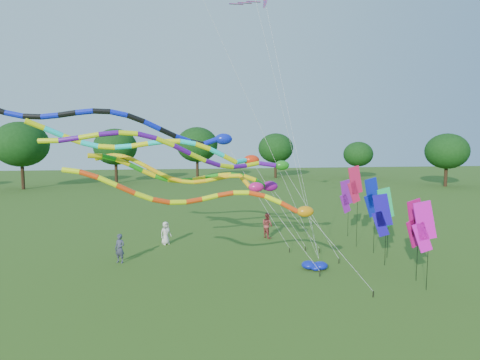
{
  "coord_description": "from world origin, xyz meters",
  "views": [
    {
      "loc": [
        -5.16,
        -17.62,
        7.16
      ],
      "look_at": [
        -1.91,
        5.25,
        4.8
      ],
      "focal_mm": 30.0,
      "sensor_mm": 36.0,
      "label": 1
    }
  ],
  "objects": [
    {
      "name": "tube_kite_purple",
      "position": [
        -4.21,
        1.66,
        6.41
      ],
      "size": [
        14.55,
        3.84,
        8.13
      ],
      "rotation": [
        0.0,
        0.0,
        0.26
      ],
      "color": "black",
      "rests_on": "ground"
    },
    {
      "name": "blue_nylon_heap",
      "position": [
        2.03,
        3.02,
        0.19
      ],
      "size": [
        1.11,
        1.14,
        0.41
      ],
      "color": "#0D1CAA",
      "rests_on": "ground"
    },
    {
      "name": "banner_pole_magenta_a",
      "position": [
        5.96,
        -0.58,
        3.07
      ],
      "size": [
        1.15,
        0.32,
        4.33
      ],
      "rotation": [
        0.0,
        0.0,
        -0.21
      ],
      "color": "black",
      "rests_on": "ground"
    },
    {
      "name": "person_b",
      "position": [
        -8.87,
        5.83,
        0.85
      ],
      "size": [
        0.73,
        0.64,
        1.7
      ],
      "primitive_type": "imported",
      "rotation": [
        0.0,
        0.0,
        -0.46
      ],
      "color": "#393A50",
      "rests_on": "ground"
    },
    {
      "name": "banner_pole_blue_a",
      "position": [
        5.91,
        3.31,
        2.88
      ],
      "size": [
        1.09,
        0.54,
        4.14
      ],
      "rotation": [
        0.0,
        0.0,
        -0.42
      ],
      "color": "black",
      "rests_on": "ground"
    },
    {
      "name": "banner_pole_magenta_b",
      "position": [
        6.23,
        0.58,
        2.99
      ],
      "size": [
        1.15,
        0.36,
        4.25
      ],
      "rotation": [
        0.0,
        0.0,
        0.24
      ],
      "color": "black",
      "rests_on": "ground"
    },
    {
      "name": "banner_pole_red",
      "position": [
        5.98,
        7.15,
        4.18
      ],
      "size": [
        1.15,
        0.31,
        5.45
      ],
      "rotation": [
        0.0,
        0.0,
        0.2
      ],
      "color": "black",
      "rests_on": "ground"
    },
    {
      "name": "tube_kite_blue",
      "position": [
        -7.13,
        4.85,
        7.77
      ],
      "size": [
        16.01,
        2.52,
        9.42
      ],
      "rotation": [
        0.0,
        0.0,
        0.18
      ],
      "color": "black",
      "rests_on": "ground"
    },
    {
      "name": "banner_pole_blue_b",
      "position": [
        6.41,
        5.6,
        3.55
      ],
      "size": [
        1.16,
        0.26,
        4.82
      ],
      "rotation": [
        0.0,
        0.0,
        0.16
      ],
      "color": "black",
      "rests_on": "ground"
    },
    {
      "name": "delta_kite_high_c",
      "position": [
        -0.0,
        7.86,
        15.8
      ],
      "size": [
        4.76,
        4.45,
        16.45
      ],
      "rotation": [
        0.0,
        0.0,
        0.1
      ],
      "color": "black",
      "rests_on": "ground"
    },
    {
      "name": "person_c",
      "position": [
        0.84,
        10.46,
        0.92
      ],
      "size": [
        1.03,
        1.12,
        1.85
      ],
      "primitive_type": "imported",
      "rotation": [
        0.0,
        0.0,
        2.04
      ],
      "color": "#983C37",
      "rests_on": "ground"
    },
    {
      "name": "tube_kite_green",
      "position": [
        -3.63,
        5.54,
        4.94
      ],
      "size": [
        13.35,
        1.35,
        6.94
      ],
      "rotation": [
        0.0,
        0.0,
        0.09
      ],
      "color": "black",
      "rests_on": "ground"
    },
    {
      "name": "banner_pole_violet",
      "position": [
        6.6,
        10.0,
        2.99
      ],
      "size": [
        1.13,
        0.43,
        4.25
      ],
      "rotation": [
        0.0,
        0.0,
        0.31
      ],
      "color": "black",
      "rests_on": "ground"
    },
    {
      "name": "tube_kite_orange",
      "position": [
        -4.48,
        4.43,
        5.16
      ],
      "size": [
        11.87,
        4.55,
        6.87
      ],
      "rotation": [
        0.0,
        0.0,
        -0.38
      ],
      "color": "black",
      "rests_on": "ground"
    },
    {
      "name": "ground",
      "position": [
        0.0,
        0.0,
        0.0
      ],
      "size": [
        160.0,
        160.0,
        0.0
      ],
      "primitive_type": "plane",
      "color": "#2A5316",
      "rests_on": "ground"
    },
    {
      "name": "tree_ring",
      "position": [
        4.1,
        0.04,
        5.53
      ],
      "size": [
        120.5,
        117.44,
        9.67
      ],
      "color": "#382314",
      "rests_on": "ground"
    },
    {
      "name": "banner_pole_green",
      "position": [
        6.75,
        4.56,
        3.06
      ],
      "size": [
        1.16,
        0.11,
        4.32
      ],
      "rotation": [
        0.0,
        0.0,
        0.02
      ],
      "color": "black",
      "rests_on": "ground"
    },
    {
      "name": "tube_kite_cyan",
      "position": [
        -5.35,
        4.46,
        6.59
      ],
      "size": [
        14.92,
        3.89,
        8.63
      ],
      "rotation": [
        0.0,
        0.0,
        0.28
      ],
      "color": "black",
      "rests_on": "ground"
    },
    {
      "name": "tube_kite_red",
      "position": [
        -3.68,
        -0.6,
        4.61
      ],
      "size": [
        13.05,
        1.11,
        6.56
      ],
      "rotation": [
        0.0,
        0.0,
        -0.06
      ],
      "color": "black",
      "rests_on": "ground"
    },
    {
      "name": "person_a",
      "position": [
        -6.41,
        9.65,
        0.78
      ],
      "size": [
        0.91,
        0.82,
        1.56
      ],
      "primitive_type": "imported",
      "rotation": [
        0.0,
        0.0,
        0.54
      ],
      "color": "silver",
      "rests_on": "ground"
    }
  ]
}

